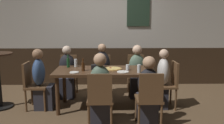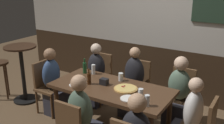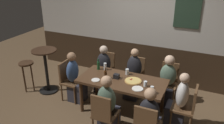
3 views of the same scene
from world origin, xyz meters
name	(u,v)px [view 3 (image 3 of 3)]	position (x,y,z in m)	size (l,w,h in m)	color
ground_plane	(122,111)	(0.00, 0.00, 0.00)	(12.00, 12.00, 0.00)	brown
wall_back	(148,31)	(0.01, 1.65, 1.30)	(6.40, 0.13, 2.60)	#332316
dining_table	(122,84)	(0.00, 0.00, 0.65)	(1.71, 0.81, 0.74)	#472D1C
chair_right_far	(168,80)	(0.75, 0.82, 0.50)	(0.40, 0.40, 0.88)	brown
chair_mid_near	(104,113)	(0.00, -0.82, 0.50)	(0.40, 0.40, 0.88)	brown
chair_mid_far	(136,74)	(0.00, 0.82, 0.50)	(0.40, 0.40, 0.88)	brown
chair_head_west	(69,78)	(-1.27, 0.00, 0.50)	(0.40, 0.40, 0.88)	brown
chair_left_far	(106,68)	(-0.75, 0.82, 0.50)	(0.40, 0.40, 0.88)	brown
chair_head_east	(188,106)	(1.27, 0.00, 0.50)	(0.40, 0.40, 0.88)	brown
person_right_far	(167,85)	(0.75, 0.66, 0.48)	(0.34, 0.37, 1.13)	#2D2D38
person_mid_near	(108,109)	(0.00, -0.66, 0.49)	(0.34, 0.37, 1.15)	#2D2D38
person_mid_far	(133,78)	(0.00, 0.66, 0.48)	(0.34, 0.37, 1.15)	#2D2D38
person_head_west	(75,81)	(-1.11, 0.00, 0.48)	(0.37, 0.34, 1.13)	#2D2D38
person_left_far	(103,72)	(-0.75, 0.66, 0.47)	(0.34, 0.37, 1.11)	#2D2D38
person_head_east	(178,105)	(1.11, 0.00, 0.47)	(0.37, 0.34, 1.12)	#2D2D38
person_right_near	(149,121)	(0.75, -0.66, 0.47)	(0.34, 0.37, 1.10)	#2D2D38
pizza	(133,81)	(0.21, 0.04, 0.75)	(0.33, 0.33, 0.03)	tan
pint_glass_pale	(152,90)	(0.66, -0.26, 0.81)	(0.06, 0.06, 0.14)	silver
highball_clear	(105,67)	(-0.51, 0.28, 0.81)	(0.06, 0.06, 0.16)	silver
tumbler_water	(127,72)	(0.00, 0.27, 0.79)	(0.07, 0.07, 0.12)	silver
beer_glass_half	(145,84)	(0.48, -0.05, 0.79)	(0.07, 0.07, 0.11)	silver
beer_bottle_green	(98,65)	(-0.65, 0.24, 0.84)	(0.06, 0.06, 0.24)	#194723
beer_bottle_brown	(105,75)	(-0.33, -0.08, 0.83)	(0.06, 0.06, 0.23)	#42230F
plate_white_large	(137,89)	(0.39, -0.21, 0.75)	(0.21, 0.21, 0.01)	white
plate_white_small	(96,80)	(-0.47, -0.23, 0.75)	(0.16, 0.16, 0.01)	white
condiment_caddy	(116,76)	(-0.13, 0.02, 0.79)	(0.11, 0.09, 0.09)	black
side_bar_table	(46,67)	(-1.93, 0.05, 0.62)	(0.56, 0.56, 1.05)	black
bar_stool	(27,69)	(-2.38, -0.10, 0.56)	(0.34, 0.34, 0.72)	#422B1C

